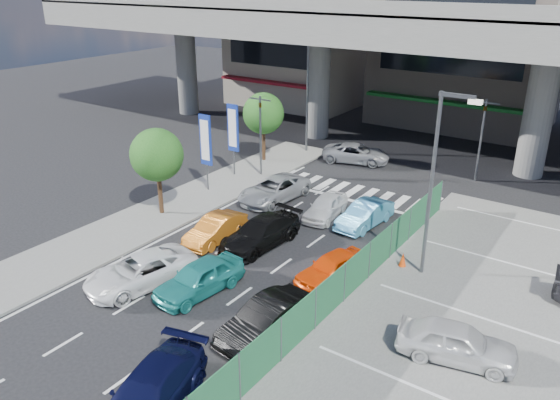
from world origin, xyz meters
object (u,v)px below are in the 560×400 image
Objects in this scene: sedan_white_mid_left at (141,271)px; parked_sedan_white at (457,342)px; tree_far at (263,114)px; taxi_teal_mid at (199,278)px; signboard_far at (233,130)px; signboard_near at (206,142)px; kei_truck_front_right at (365,215)px; traffic_light_right at (484,120)px; traffic_light_left at (260,116)px; sedan_black_mid at (260,233)px; traffic_cone at (403,259)px; street_lamp_right at (437,172)px; hatch_black_mid_right at (267,319)px; minivan_navy_back at (149,395)px; taxi_orange_left at (215,229)px; tree_near at (157,155)px; taxi_orange_right at (333,268)px; crossing_wagon_silver at (356,153)px; sedan_white_front_mid at (325,207)px; street_lamp_left at (310,87)px; wagon_silver_front_left at (274,189)px.

parked_sedan_white reaches higher than sedan_white_mid_left.
taxi_teal_mid is (7.88, -15.19, -2.70)m from tree_far.
signboard_near is at bearing -82.41° from signboard_far.
sedan_white_mid_left is 1.23× the size of kei_truck_front_right.
sedan_white_mid_left is at bearing -110.83° from traffic_light_right.
traffic_light_left is 1.93m from signboard_far.
traffic_cone is at bearing 21.39° from sedan_black_mid.
sedan_black_mid is at bearing -165.89° from street_lamp_right.
traffic_light_right is 1.24× the size of hatch_black_mid_right.
signboard_far is at bearing 160.10° from traffic_cone.
minivan_navy_back is at bearing -62.56° from traffic_light_left.
sedan_white_mid_left is at bearing -91.19° from taxi_orange_left.
taxi_orange_left is (4.70, -4.71, -2.44)m from signboard_near.
tree_near is 1.24× the size of kei_truck_front_right.
taxi_teal_mid is at bearing -59.99° from taxi_orange_left.
traffic_light_right reaches higher than taxi_orange_right.
traffic_light_left is 7.81m from crossing_wagon_silver.
traffic_light_right is at bearing 57.50° from sedan_white_front_mid.
minivan_navy_back reaches higher than taxi_orange_left.
crossing_wagon_silver is at bearing 125.47° from traffic_cone.
minivan_navy_back is 5.10m from hatch_black_mid_right.
minivan_navy_back is 12.83m from traffic_cone.
taxi_teal_mid is 10.01m from kei_truck_front_right.
tree_far is at bearing 124.69° from taxi_teal_mid.
taxi_teal_mid is at bearing 105.49° from minivan_navy_back.
street_lamp_left reaches higher than parked_sedan_white.
street_lamp_left reaches higher than kei_truck_front_right.
street_lamp_right is 15.90m from crossing_wagon_silver.
taxi_orange_left is 6.25m from sedan_white_front_mid.
signboard_far is at bearing 161.83° from wagon_silver_front_left.
sedan_white_front_mid is (-6.66, 2.75, -4.16)m from street_lamp_right.
minivan_navy_back is 10.10m from parked_sedan_white.
tree_near reaches higher than wagon_silver_front_left.
sedan_white_front_mid is (7.51, 4.75, -2.78)m from tree_near.
taxi_orange_right is 1.02× the size of sedan_white_front_mid.
traffic_light_left is 1.08× the size of tree_near.
tree_far is 10.48m from sedan_white_front_mid.
signboard_near reaches higher than kei_truck_front_right.
taxi_orange_left is 1.02× the size of taxi_orange_right.
traffic_light_left is 1.24× the size of hatch_black_mid_right.
tree_far is 1.34× the size of sedan_white_front_mid.
street_lamp_left reaches higher than signboard_far.
sedan_white_mid_left is (3.85, -13.63, -3.28)m from traffic_light_left.
signboard_near is at bearing -159.93° from wagon_silver_front_left.
minivan_navy_back is 11.43m from taxi_orange_left.
street_lamp_right is 2.23× the size of sedan_white_front_mid.
wagon_silver_front_left is at bearing 154.01° from taxi_orange_right.
traffic_light_left reaches higher than minivan_navy_back.
tree_far reaches higher than kei_truck_front_right.
minivan_navy_back is at bearing 176.37° from crossing_wagon_silver.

